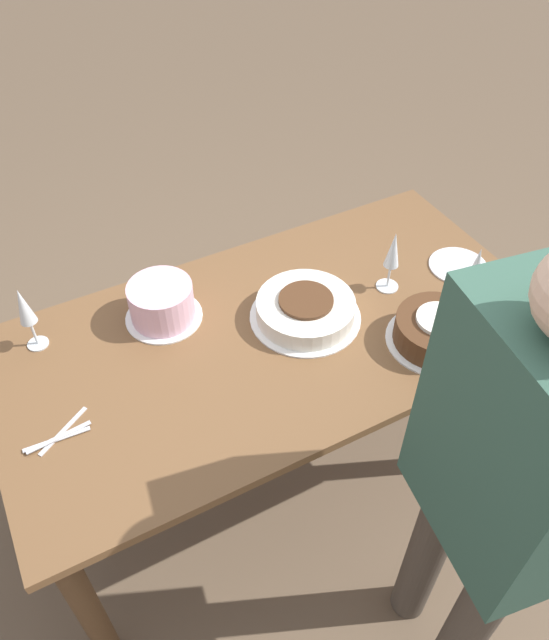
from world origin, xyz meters
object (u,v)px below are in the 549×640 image
object	(u,v)px
wine_glass_far	(475,270)
cake_center_white	(306,309)
cake_back_decorated	(162,303)
person_cutting	(499,481)
wine_glass_extra	(24,309)
wine_glass_near	(393,253)
cake_front_chocolate	(437,331)

from	to	relation	value
wine_glass_far	cake_center_white	bearing A→B (deg)	158.90
cake_back_decorated	person_cutting	size ratio (longest dim) A/B	0.15
wine_glass_far	wine_glass_extra	xyz separation A→B (m)	(-1.22, 0.45, 0.00)
wine_glass_near	person_cutting	distance (m)	0.81
cake_center_white	wine_glass_extra	xyz separation A→B (m)	(-0.75, 0.27, 0.11)
wine_glass_near	wine_glass_far	distance (m)	0.25
cake_center_white	wine_glass_near	xyz separation A→B (m)	(0.30, -0.00, 0.10)
wine_glass_near	cake_back_decorated	bearing A→B (deg)	163.36
wine_glass_near	person_cutting	xyz separation A→B (m)	(-0.27, -0.76, 0.03)
cake_front_chocolate	cake_back_decorated	world-z (taller)	cake_back_decorated
cake_center_white	person_cutting	distance (m)	0.78
cake_back_decorated	wine_glass_near	size ratio (longest dim) A/B	1.09
wine_glass_extra	wine_glass_near	bearing A→B (deg)	-14.52
cake_front_chocolate	wine_glass_far	bearing A→B (deg)	23.88
cake_back_decorated	person_cutting	world-z (taller)	person_cutting
cake_center_white	wine_glass_extra	bearing A→B (deg)	160.22
cake_back_decorated	wine_glass_extra	bearing A→B (deg)	169.55
cake_back_decorated	person_cutting	xyz separation A→B (m)	(0.41, -0.96, 0.11)
wine_glass_near	wine_glass_extra	size ratio (longest dim) A/B	0.99
cake_front_chocolate	cake_center_white	bearing A→B (deg)	137.37
wine_glass_near	wine_glass_far	size ratio (longest dim) A/B	0.98
cake_front_chocolate	person_cutting	xyz separation A→B (m)	(-0.26, -0.50, 0.13)
cake_front_chocolate	person_cutting	distance (m)	0.58
wine_glass_far	wine_glass_extra	world-z (taller)	wine_glass_far
wine_glass_far	person_cutting	size ratio (longest dim) A/B	0.14
cake_back_decorated	wine_glass_far	xyz separation A→B (m)	(0.85, -0.38, 0.08)
wine_glass_near	cake_center_white	bearing A→B (deg)	179.44
cake_center_white	cake_front_chocolate	bearing A→B (deg)	-42.63
cake_front_chocolate	person_cutting	world-z (taller)	person_cutting
cake_back_decorated	cake_center_white	bearing A→B (deg)	-27.83
cake_back_decorated	person_cutting	bearing A→B (deg)	-67.05
cake_back_decorated	wine_glass_extra	xyz separation A→B (m)	(-0.37, 0.07, 0.08)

